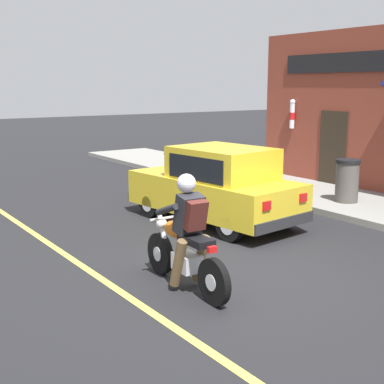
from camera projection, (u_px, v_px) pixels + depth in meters
ground_plane at (242, 275)px, 7.96m from camera, size 80.00×80.00×0.00m
sidewalk_curb at (322, 196)px, 13.21m from camera, size 2.60×22.00×0.14m
lane_stripe at (53, 246)px, 9.36m from camera, size 0.12×19.80×0.01m
motorcycle_with_rider at (186, 241)px, 7.31m from camera, size 0.56×2.02×1.62m
car_hatchback at (216, 186)px, 10.83m from camera, size 2.04×3.93×1.57m
trash_bin at (347, 180)px, 12.21m from camera, size 0.56×0.56×0.98m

